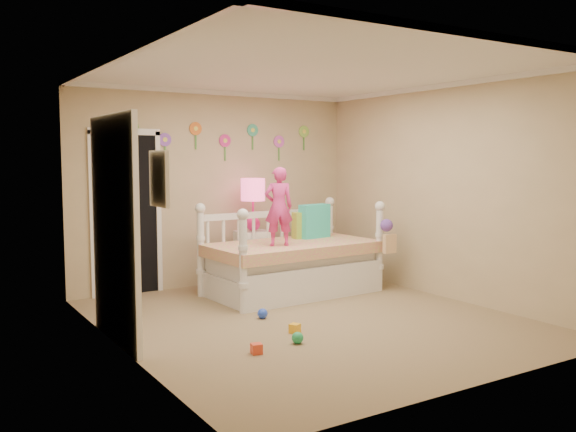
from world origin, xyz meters
TOP-DOWN VIEW (x-y plane):
  - floor at (0.00, 0.00)m, footprint 4.00×4.50m
  - ceiling at (0.00, 0.00)m, footprint 4.00×4.50m
  - back_wall at (0.00, 2.25)m, footprint 4.00×0.01m
  - left_wall at (-2.00, 0.00)m, footprint 0.01×4.50m
  - right_wall at (2.00, 0.00)m, footprint 0.01×4.50m
  - crown_molding at (0.00, 0.00)m, footprint 4.00×4.50m
  - daybed at (0.52, 1.18)m, footprint 2.21×1.27m
  - pillow_turquoise at (1.01, 1.40)m, footprint 0.46×0.23m
  - pillow_lime at (0.90, 1.43)m, footprint 0.37×0.16m
  - child at (0.22, 1.01)m, footprint 0.40×0.33m
  - nightstand at (0.36, 1.90)m, footprint 0.46×0.36m
  - table_lamp at (0.36, 1.90)m, footprint 0.32×0.32m
  - closet_doorway at (-1.25, 2.23)m, footprint 0.90×0.04m
  - flower_decals at (-0.09, 2.24)m, footprint 3.40×0.02m
  - mirror_closet at (-1.96, 0.30)m, footprint 0.07×1.30m
  - wall_picture at (-1.97, -0.90)m, footprint 0.05×0.34m
  - hanging_bag at (1.55, 0.56)m, footprint 0.20×0.16m
  - toy_scatter at (-0.67, -0.22)m, footprint 0.80×1.30m

SIDE VIEW (x-z plane):
  - floor at x=0.00m, z-range -0.01..0.01m
  - toy_scatter at x=-0.67m, z-range 0.00..0.11m
  - nightstand at x=0.36m, z-range 0.00..0.73m
  - daybed at x=0.52m, z-range 0.00..1.17m
  - hanging_bag at x=1.55m, z-range 0.53..0.89m
  - pillow_lime at x=0.90m, z-range 0.65..1.00m
  - pillow_turquoise at x=1.01m, z-range 0.65..1.10m
  - closet_doorway at x=-1.25m, z-range 0.00..2.07m
  - mirror_closet at x=-1.96m, z-range 0.00..2.10m
  - child at x=0.22m, z-range 0.65..1.60m
  - table_lamp at x=0.36m, z-range 0.85..1.55m
  - back_wall at x=0.00m, z-range 0.00..2.60m
  - left_wall at x=-2.00m, z-range 0.00..2.60m
  - right_wall at x=2.00m, z-range 0.00..2.60m
  - wall_picture at x=-1.97m, z-range 1.34..1.76m
  - flower_decals at x=-0.09m, z-range 1.69..2.19m
  - crown_molding at x=0.00m, z-range 2.54..2.60m
  - ceiling at x=0.00m, z-range 2.60..2.60m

